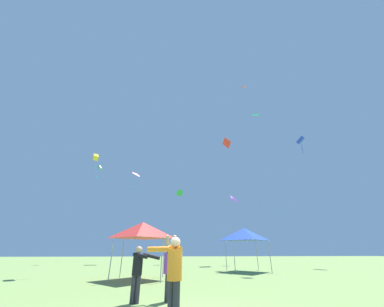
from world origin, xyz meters
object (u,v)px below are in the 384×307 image
(person_watcher_black, at_px, (138,268))
(kite_pink_box, at_px, (244,87))
(person_flyer_purple, at_px, (169,266))
(kite_green_box, at_px, (100,168))
(canopy_tent_red, at_px, (143,230))
(kite_blue_box, at_px, (301,141))
(canopy_tent_blue, at_px, (244,234))
(person_companion_orange, at_px, (174,270))
(kite_pink_diamond, at_px, (136,175))
(kite_cyan_diamond, at_px, (256,115))
(kite_red_diamond, at_px, (227,143))
(kite_yellow_box, at_px, (96,158))
(kite_green_delta, at_px, (180,193))
(kite_purple_diamond, at_px, (234,199))

(person_watcher_black, relative_size, kite_pink_box, 1.86)
(person_flyer_purple, relative_size, kite_green_box, 2.67)
(canopy_tent_red, height_order, kite_blue_box, kite_blue_box)
(canopy_tent_blue, distance_m, kite_green_box, 24.80)
(person_companion_orange, bearing_deg, kite_pink_diamond, 103.19)
(person_flyer_purple, xyz_separation_m, kite_pink_box, (10.92, 18.46, 25.14))
(kite_pink_diamond, relative_size, kite_blue_box, 1.25)
(person_watcher_black, xyz_separation_m, kite_cyan_diamond, (9.83, 11.00, 14.35))
(kite_green_box, relative_size, kite_red_diamond, 0.50)
(kite_green_box, xyz_separation_m, kite_pink_box, (22.62, -5.57, 12.84))
(kite_yellow_box, bearing_deg, kite_green_delta, 60.27)
(canopy_tent_blue, bearing_deg, canopy_tent_red, -150.66)
(canopy_tent_red, relative_size, kite_cyan_diamond, 3.73)
(canopy_tent_blue, relative_size, kite_green_delta, 2.87)
(kite_pink_diamond, height_order, kite_green_box, kite_green_box)
(kite_purple_diamond, distance_m, kite_green_delta, 7.76)
(kite_purple_diamond, bearing_deg, person_companion_orange, -109.76)
(kite_blue_box, bearing_deg, kite_yellow_box, -162.50)
(kite_pink_diamond, relative_size, kite_green_box, 4.03)
(person_companion_orange, distance_m, kite_yellow_box, 15.22)
(canopy_tent_red, bearing_deg, kite_red_diamond, 57.05)
(kite_pink_diamond, height_order, kite_purple_diamond, kite_pink_diamond)
(person_watcher_black, xyz_separation_m, kite_yellow_box, (-5.67, 9.02, 7.71))
(kite_cyan_diamond, relative_size, kite_green_delta, 0.75)
(kite_yellow_box, distance_m, kite_red_diamond, 20.96)
(kite_green_box, bearing_deg, kite_blue_box, -14.86)
(kite_purple_diamond, bearing_deg, canopy_tent_blue, -101.94)
(person_watcher_black, xyz_separation_m, canopy_tent_blue, (7.11, 10.54, 1.79))
(person_watcher_black, bearing_deg, kite_green_delta, 85.33)
(kite_green_delta, bearing_deg, canopy_tent_blue, -65.33)
(person_flyer_purple, distance_m, person_watcher_black, 1.03)
(kite_cyan_diamond, height_order, kite_purple_diamond, kite_cyan_diamond)
(person_flyer_purple, bearing_deg, kite_yellow_box, 127.03)
(kite_green_box, bearing_deg, kite_green_delta, -9.52)
(kite_cyan_diamond, relative_size, kite_yellow_box, 0.40)
(kite_pink_diamond, bearing_deg, person_flyer_purple, -75.87)
(person_flyer_purple, distance_m, kite_green_delta, 23.37)
(person_companion_orange, relative_size, kite_blue_box, 0.75)
(kite_cyan_diamond, relative_size, kite_pink_box, 0.94)
(kite_cyan_diamond, distance_m, kite_red_diamond, 10.51)
(canopy_tent_red, relative_size, kite_green_delta, 2.79)
(person_companion_orange, bearing_deg, canopy_tent_blue, 65.12)
(person_watcher_black, xyz_separation_m, person_companion_orange, (1.18, -2.26, 0.12))
(person_watcher_black, bearing_deg, kite_pink_box, 57.34)
(canopy_tent_blue, distance_m, kite_green_delta, 14.20)
(kite_red_diamond, bearing_deg, kite_blue_box, -27.91)
(canopy_tent_red, height_order, kite_cyan_diamond, kite_cyan_diamond)
(kite_blue_box, relative_size, kite_green_box, 3.23)
(person_companion_orange, height_order, kite_blue_box, kite_blue_box)
(canopy_tent_red, bearing_deg, kite_pink_box, 44.54)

